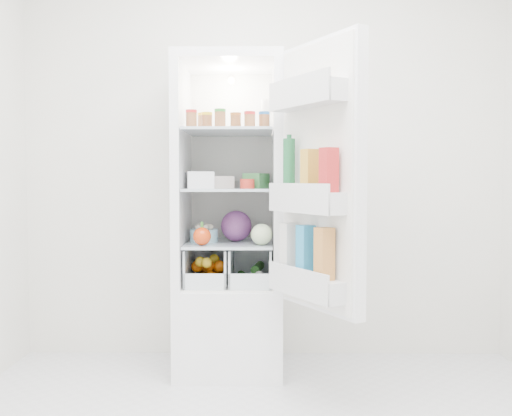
{
  "coord_description": "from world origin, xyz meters",
  "views": [
    {
      "loc": [
        -0.01,
        -2.09,
        1.11
      ],
      "look_at": [
        -0.04,
        0.95,
        0.96
      ],
      "focal_mm": 40.0,
      "sensor_mm": 36.0,
      "label": 1
    }
  ],
  "objects_px": {
    "refrigerator": "(230,255)",
    "mushroom_bowl": "(204,236)",
    "red_cabbage": "(236,226)",
    "fridge_door": "(317,183)"
  },
  "relations": [
    {
      "from": "mushroom_bowl",
      "to": "fridge_door",
      "type": "relative_size",
      "value": 0.12
    },
    {
      "from": "refrigerator",
      "to": "mushroom_bowl",
      "type": "distance_m",
      "value": 0.2
    },
    {
      "from": "red_cabbage",
      "to": "mushroom_bowl",
      "type": "bearing_deg",
      "value": -165.93
    },
    {
      "from": "refrigerator",
      "to": "fridge_door",
      "type": "relative_size",
      "value": 1.38
    },
    {
      "from": "refrigerator",
      "to": "red_cabbage",
      "type": "bearing_deg",
      "value": -30.24
    },
    {
      "from": "red_cabbage",
      "to": "fridge_door",
      "type": "relative_size",
      "value": 0.14
    },
    {
      "from": "refrigerator",
      "to": "red_cabbage",
      "type": "relative_size",
      "value": 10.07
    },
    {
      "from": "refrigerator",
      "to": "fridge_door",
      "type": "bearing_deg",
      "value": -53.05
    },
    {
      "from": "fridge_door",
      "to": "mushroom_bowl",
      "type": "bearing_deg",
      "value": 18.69
    },
    {
      "from": "refrigerator",
      "to": "fridge_door",
      "type": "xyz_separation_m",
      "value": [
        0.45,
        -0.6,
        0.43
      ]
    }
  ]
}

